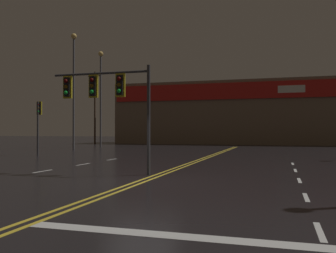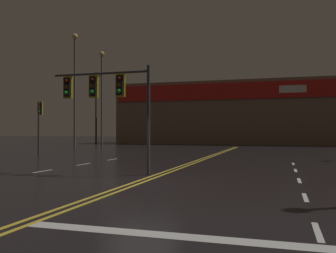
{
  "view_description": "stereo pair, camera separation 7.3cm",
  "coord_description": "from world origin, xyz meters",
  "px_view_note": "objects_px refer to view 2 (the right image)",
  "views": [
    {
      "loc": [
        4.74,
        -12.6,
        1.8
      ],
      "look_at": [
        0.0,
        3.25,
        2.0
      ],
      "focal_mm": 40.0,
      "sensor_mm": 36.0,
      "label": 1
    },
    {
      "loc": [
        4.81,
        -12.58,
        1.8
      ],
      "look_at": [
        0.0,
        3.25,
        2.0
      ],
      "focal_mm": 40.0,
      "sensor_mm": 36.0,
      "label": 2
    }
  ],
  "objects_px": {
    "traffic_signal_median": "(104,91)",
    "traffic_signal_corner_northwest": "(39,116)",
    "streetlight_median_approach": "(75,77)",
    "streetlight_far_left": "(102,87)"
  },
  "relations": [
    {
      "from": "streetlight_median_approach",
      "to": "traffic_signal_corner_northwest",
      "type": "bearing_deg",
      "value": -74.15
    },
    {
      "from": "streetlight_median_approach",
      "to": "traffic_signal_median",
      "type": "bearing_deg",
      "value": -55.95
    },
    {
      "from": "streetlight_median_approach",
      "to": "streetlight_far_left",
      "type": "height_order",
      "value": "streetlight_median_approach"
    },
    {
      "from": "traffic_signal_median",
      "to": "streetlight_median_approach",
      "type": "xyz_separation_m",
      "value": [
        -12.64,
        18.71,
        3.71
      ]
    },
    {
      "from": "traffic_signal_median",
      "to": "streetlight_far_left",
      "type": "bearing_deg",
      "value": 117.21
    },
    {
      "from": "traffic_signal_corner_northwest",
      "to": "streetlight_median_approach",
      "type": "distance_m",
      "value": 10.63
    },
    {
      "from": "streetlight_median_approach",
      "to": "streetlight_far_left",
      "type": "relative_size",
      "value": 1.08
    },
    {
      "from": "traffic_signal_median",
      "to": "traffic_signal_corner_northwest",
      "type": "xyz_separation_m",
      "value": [
        -9.98,
        9.34,
        -0.56
      ]
    },
    {
      "from": "traffic_signal_corner_northwest",
      "to": "streetlight_median_approach",
      "type": "height_order",
      "value": "streetlight_median_approach"
    },
    {
      "from": "traffic_signal_corner_northwest",
      "to": "streetlight_median_approach",
      "type": "bearing_deg",
      "value": 105.85
    }
  ]
}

